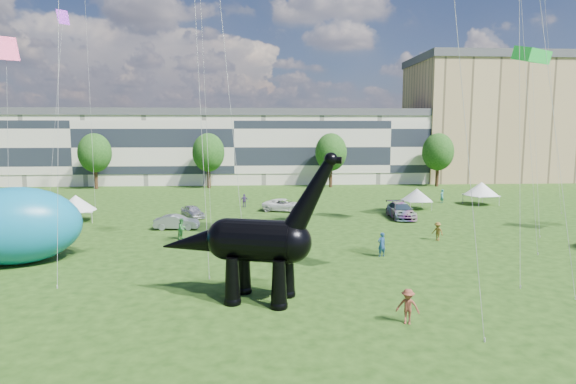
{
  "coord_description": "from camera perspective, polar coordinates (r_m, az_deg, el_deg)",
  "views": [
    {
      "loc": [
        -3.99,
        -25.58,
        9.3
      ],
      "look_at": [
        -1.89,
        8.0,
        5.0
      ],
      "focal_mm": 30.0,
      "sensor_mm": 36.0,
      "label": 1
    }
  ],
  "objects": [
    {
      "name": "gazebo_far",
      "position": [
        65.31,
        21.94,
        0.35
      ],
      "size": [
        5.0,
        5.0,
        2.88
      ],
      "rotation": [
        0.0,
        0.0,
        0.24
      ],
      "color": "silver",
      "rests_on": "ground"
    },
    {
      "name": "terrace_row",
      "position": [
        87.74,
        -6.22,
        5.08
      ],
      "size": [
        78.0,
        11.0,
        12.0
      ],
      "primitive_type": "cube",
      "color": "beige",
      "rests_on": "ground"
    },
    {
      "name": "car_white",
      "position": [
        55.82,
        -0.39,
        -1.57
      ],
      "size": [
        5.6,
        3.68,
        1.43
      ],
      "primitive_type": "imported",
      "rotation": [
        0.0,
        0.0,
        1.3
      ],
      "color": "silver",
      "rests_on": "ground"
    },
    {
      "name": "tree_mid_right",
      "position": [
        79.55,
        5.12,
        5.08
      ],
      "size": [
        5.2,
        5.2,
        9.44
      ],
      "color": "#382314",
      "rests_on": "ground"
    },
    {
      "name": "tree_far_right",
      "position": [
        84.17,
        17.37,
        4.9
      ],
      "size": [
        5.2,
        5.2,
        9.44
      ],
      "color": "#382314",
      "rests_on": "ground"
    },
    {
      "name": "car_dark",
      "position": [
        52.76,
        13.23,
        -2.17
      ],
      "size": [
        2.47,
        5.72,
        1.64
      ],
      "primitive_type": "imported",
      "rotation": [
        0.0,
        0.0,
        -0.03
      ],
      "color": "#595960",
      "rests_on": "ground"
    },
    {
      "name": "car_silver",
      "position": [
        52.77,
        -11.24,
        -2.28
      ],
      "size": [
        3.26,
        4.16,
        1.32
      ],
      "primitive_type": "imported",
      "rotation": [
        0.0,
        0.0,
        0.51
      ],
      "color": "#B7B7BC",
      "rests_on": "ground"
    },
    {
      "name": "tree_far_left",
      "position": [
        82.83,
        -21.95,
        4.67
      ],
      "size": [
        5.2,
        5.2,
        9.44
      ],
      "color": "#382314",
      "rests_on": "ground"
    },
    {
      "name": "gazebo_left",
      "position": [
        53.79,
        -23.85,
        -1.21
      ],
      "size": [
        5.03,
        5.03,
        2.76
      ],
      "rotation": [
        0.0,
        0.0,
        0.33
      ],
      "color": "silver",
      "rests_on": "ground"
    },
    {
      "name": "inflatable_teal",
      "position": [
        38.62,
        -29.56,
        -3.5
      ],
      "size": [
        9.82,
        7.57,
        5.42
      ],
      "primitive_type": "ellipsoid",
      "rotation": [
        0.0,
        0.0,
        0.27
      ],
      "color": "#0C6B94",
      "rests_on": "ground"
    },
    {
      "name": "gazebo_near",
      "position": [
        59.13,
        15.01,
        -0.31
      ],
      "size": [
        3.88,
        3.88,
        2.48
      ],
      "rotation": [
        0.0,
        0.0,
        0.09
      ],
      "color": "white",
      "rests_on": "ground"
    },
    {
      "name": "ground",
      "position": [
        27.51,
        5.1,
        -12.5
      ],
      "size": [
        220.0,
        220.0,
        0.0
      ],
      "primitive_type": "plane",
      "color": "#16330C",
      "rests_on": "ground"
    },
    {
      "name": "tree_mid_left",
      "position": [
        79.05,
        -9.43,
        5.0
      ],
      "size": [
        5.2,
        5.2,
        9.44
      ],
      "color": "#382314",
      "rests_on": "ground"
    },
    {
      "name": "dinosaur_sculpture",
      "position": [
        26.48,
        -4.27,
        -6.02
      ],
      "size": [
        10.35,
        4.51,
        8.52
      ],
      "rotation": [
        0.0,
        0.0,
        -0.3
      ],
      "color": "black",
      "rests_on": "ground"
    },
    {
      "name": "car_grey",
      "position": [
        46.86,
        -13.05,
        -3.5
      ],
      "size": [
        4.24,
        1.62,
        1.38
      ],
      "primitive_type": "imported",
      "rotation": [
        0.0,
        0.0,
        1.53
      ],
      "color": "gray",
      "rests_on": "ground"
    },
    {
      "name": "apartment_block",
      "position": [
        100.72,
        22.54,
        7.69
      ],
      "size": [
        28.0,
        18.0,
        22.0
      ],
      "primitive_type": "cube",
      "color": "tan",
      "rests_on": "ground"
    },
    {
      "name": "visitors",
      "position": [
        40.33,
        -3.74,
        -4.78
      ],
      "size": [
        50.52,
        39.28,
        1.9
      ],
      "color": "#412C64",
      "rests_on": "ground"
    }
  ]
}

